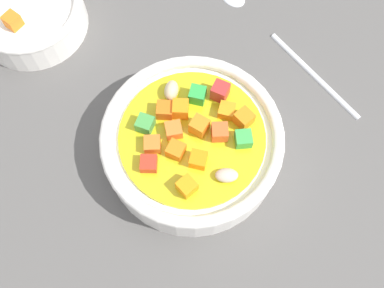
{
  "coord_description": "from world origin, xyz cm",
  "views": [
    {
      "loc": [
        -11.52,
        12.32,
        44.84
      ],
      "look_at": [
        0.0,
        0.0,
        2.42
      ],
      "focal_mm": 42.44,
      "sensor_mm": 36.0,
      "label": 1
    }
  ],
  "objects": [
    {
      "name": "soup_bowl_main",
      "position": [
        0.01,
        -0.02,
        2.74
      ],
      "size": [
        18.0,
        18.0,
        6.25
      ],
      "color": "white",
      "rests_on": "ground_plane"
    },
    {
      "name": "side_bowl_small",
      "position": [
        24.72,
        0.95,
        2.12
      ],
      "size": [
        12.85,
        12.85,
        4.86
      ],
      "color": "white",
      "rests_on": "ground_plane"
    },
    {
      "name": "spoon",
      "position": [
        3.44,
        -17.28,
        0.35
      ],
      "size": [
        22.9,
        4.85,
        0.72
      ],
      "rotation": [
        0.0,
        0.0,
        6.14
      ],
      "color": "silver",
      "rests_on": "ground_plane"
    },
    {
      "name": "ground_plane",
      "position": [
        0.0,
        0.0,
        -1.0
      ],
      "size": [
        140.0,
        140.0,
        2.0
      ],
      "primitive_type": "cube",
      "color": "#565451"
    }
  ]
}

